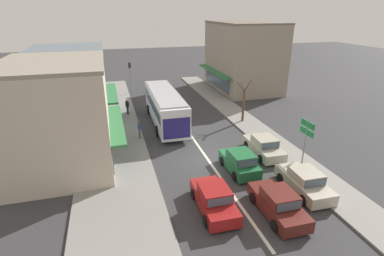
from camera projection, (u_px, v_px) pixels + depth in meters
name	position (u px, v px, depth m)	size (l,w,h in m)	color
ground_plane	(207.00, 158.00, 22.86)	(140.00, 140.00, 0.00)	#353538
lane_centre_line	(193.00, 138.00, 26.44)	(0.20, 28.00, 0.01)	silver
sidewalk_left	(113.00, 137.00, 26.49)	(5.20, 44.00, 0.14)	gray
kerb_right	(247.00, 123.00, 29.76)	(2.80, 44.00, 0.12)	gray
shopfront_corner_near	(60.00, 115.00, 20.84)	(7.63, 9.05, 7.47)	beige
shopfront_mid_block	(71.00, 86.00, 28.93)	(7.50, 8.35, 7.28)	#84939E
building_right_far	(243.00, 56.00, 41.07)	(8.53, 11.28, 9.03)	gray
city_bus	(165.00, 105.00, 29.09)	(2.87, 10.89, 3.23)	silver
sedan_adjacent_lane_trail	(278.00, 203.00, 16.45)	(1.94, 4.22, 1.47)	#561E19
hatchback_behind_bus_near	(240.00, 162.00, 20.78)	(1.87, 3.73, 1.54)	#1E6638
sedan_queue_far_back	(214.00, 199.00, 16.83)	(1.95, 4.23, 1.47)	maroon
parked_sedan_kerb_front	(304.00, 182.00, 18.51)	(1.97, 4.24, 1.47)	#B7B29E
parked_sedan_kerb_second	(264.00, 146.00, 23.25)	(1.97, 4.24, 1.47)	#B7B29E
traffic_light_downstreet	(130.00, 73.00, 38.83)	(0.33, 0.24, 4.20)	gray
directional_road_sign	(307.00, 132.00, 20.61)	(0.10, 1.40, 3.60)	gray
street_tree_right	(244.00, 103.00, 29.49)	(1.56, 1.56, 4.27)	brown
pedestrian_with_handbag_near	(139.00, 128.00, 25.69)	(0.26, 0.66, 1.63)	#4C4742
pedestrian_browsing_midblock	(127.00, 106.00, 31.59)	(0.37, 0.51, 1.63)	#333338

